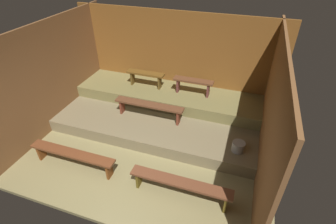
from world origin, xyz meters
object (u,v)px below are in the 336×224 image
Objects in this scene: bench_floor_left at (72,155)px; bench_middle_left at (146,76)px; bench_middle_right at (193,83)px; pail_lower at (238,147)px; bench_floor_right at (180,184)px; bench_lower_center at (149,106)px.

bench_floor_left is 1.83× the size of bench_middle_left.
bench_middle_right reaches higher than pail_lower.
bench_floor_right is 3.51m from bench_middle_left.
bench_lower_center is 1.66× the size of bench_middle_left.
bench_middle_left is at bearing 180.00° from bench_middle_right.
bench_lower_center is 6.40× the size of pail_lower.
bench_floor_right is 1.62m from pail_lower.
bench_floor_right is at bearing -56.65° from bench_middle_left.
bench_lower_center is (-1.39, 1.86, 0.31)m from bench_floor_right.
pail_lower is (2.82, -1.56, -0.53)m from bench_middle_left.
bench_middle_right is 2.18m from pail_lower.
bench_floor_left is 1.10× the size of bench_lower_center.
bench_middle_left is (-1.90, 2.89, 0.60)m from bench_floor_right.
bench_middle_left is at bearing 116.48° from bench_lower_center.
bench_middle_left and bench_middle_right have the same top height.
pail_lower is at bearing -47.34° from bench_middle_right.
pail_lower is at bearing -28.89° from bench_middle_left.
bench_middle_right is at bearing 132.66° from pail_lower.
bench_middle_left is (-0.51, 1.03, 0.29)m from bench_lower_center.
bench_floor_left is at bearing -118.98° from bench_lower_center.
bench_middle_right is at bearing 0.00° from bench_middle_left.
bench_middle_left is 3.27m from pail_lower.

